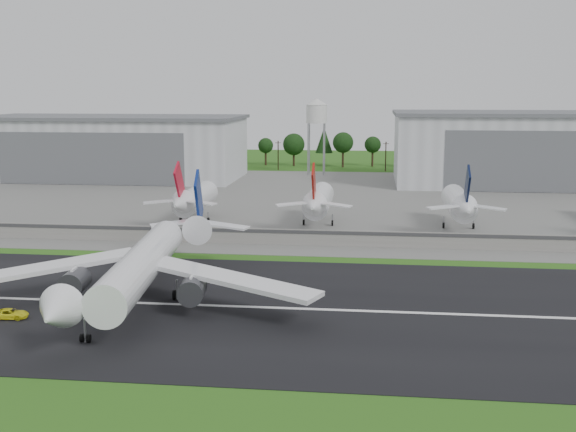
# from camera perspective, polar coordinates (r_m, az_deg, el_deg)

# --- Properties ---
(ground) EXTENTS (600.00, 600.00, 0.00)m
(ground) POSITION_cam_1_polar(r_m,az_deg,el_deg) (101.38, -3.37, -8.92)
(ground) COLOR #245915
(ground) RESTS_ON ground
(runway) EXTENTS (320.00, 60.00, 0.10)m
(runway) POSITION_cam_1_polar(r_m,az_deg,el_deg) (110.73, -2.46, -7.24)
(runway) COLOR black
(runway) RESTS_ON ground
(runway_centerline) EXTENTS (220.00, 1.00, 0.02)m
(runway_centerline) POSITION_cam_1_polar(r_m,az_deg,el_deg) (110.71, -2.46, -7.21)
(runway_centerline) COLOR white
(runway_centerline) RESTS_ON runway
(apron) EXTENTS (320.00, 150.00, 0.10)m
(apron) POSITION_cam_1_polar(r_m,az_deg,el_deg) (217.54, 2.19, 1.31)
(apron) COLOR slate
(apron) RESTS_ON ground
(blast_fence) EXTENTS (240.00, 0.61, 3.50)m
(blast_fence) POSITION_cam_1_polar(r_m,az_deg,el_deg) (153.51, 0.23, -1.67)
(blast_fence) COLOR gray
(blast_fence) RESTS_ON ground
(hangar_west) EXTENTS (97.00, 44.00, 23.20)m
(hangar_west) POSITION_cam_1_polar(r_m,az_deg,el_deg) (277.72, -13.77, 5.31)
(hangar_west) COLOR silver
(hangar_west) RESTS_ON ground
(hangar_east) EXTENTS (102.00, 47.00, 25.20)m
(hangar_east) POSITION_cam_1_polar(r_m,az_deg,el_deg) (266.43, 19.39, 5.07)
(hangar_east) COLOR silver
(hangar_east) RESTS_ON ground
(water_tower) EXTENTS (8.40, 8.40, 29.40)m
(water_tower) POSITION_cam_1_polar(r_m,az_deg,el_deg) (280.38, 2.28, 8.28)
(water_tower) COLOR #99999E
(water_tower) RESTS_ON ground
(utility_poles) EXTENTS (230.00, 3.00, 12.00)m
(utility_poles) POSITION_cam_1_polar(r_m,az_deg,el_deg) (296.70, 3.44, 3.60)
(utility_poles) COLOR black
(utility_poles) RESTS_ON ground
(treeline) EXTENTS (320.00, 16.00, 22.00)m
(treeline) POSITION_cam_1_polar(r_m,az_deg,el_deg) (311.59, 3.60, 3.91)
(treeline) COLOR black
(treeline) RESTS_ON ground
(main_airliner) EXTENTS (56.95, 59.27, 18.17)m
(main_airliner) POSITION_cam_1_polar(r_m,az_deg,el_deg) (113.23, -11.57, -4.50)
(main_airliner) COLOR white
(main_airliner) RESTS_ON runway
(ground_vehicle) EXTENTS (5.36, 2.86, 1.43)m
(ground_vehicle) POSITION_cam_1_polar(r_m,az_deg,el_deg) (112.56, -21.09, -7.22)
(ground_vehicle) COLOR yellow
(ground_vehicle) RESTS_ON runway
(parked_jet_red_a) EXTENTS (7.36, 31.29, 16.78)m
(parked_jet_red_a) POSITION_cam_1_polar(r_m,az_deg,el_deg) (178.50, -7.55, 1.34)
(parked_jet_red_a) COLOR silver
(parked_jet_red_a) RESTS_ON ground
(parked_jet_red_b) EXTENTS (7.36, 31.29, 16.83)m
(parked_jet_red_b) POSITION_cam_1_polar(r_m,az_deg,el_deg) (173.50, 2.36, 1.18)
(parked_jet_red_b) COLOR white
(parked_jet_red_b) RESTS_ON ground
(parked_jet_navy) EXTENTS (7.36, 31.29, 16.79)m
(parked_jet_navy) POSITION_cam_1_polar(r_m,az_deg,el_deg) (174.20, 13.44, 0.94)
(parked_jet_navy) COLOR white
(parked_jet_navy) RESTS_ON ground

